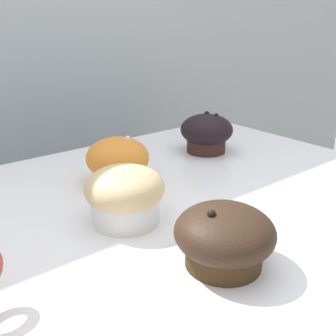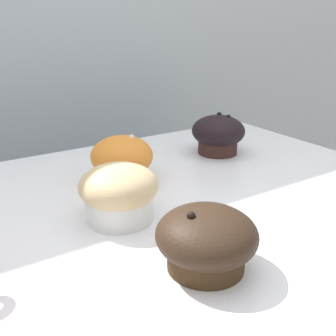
# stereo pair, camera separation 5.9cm
# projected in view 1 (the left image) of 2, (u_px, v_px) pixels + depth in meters

# --- Properties ---
(muffin_front_center) EXTENTS (0.11, 0.11, 0.08)m
(muffin_front_center) POSITION_uv_depth(u_px,v_px,m) (206.00, 133.00, 0.80)
(muffin_front_center) COLOR #38201B
(muffin_front_center) RESTS_ON display_counter
(muffin_back_left) EXTENTS (0.10, 0.10, 0.08)m
(muffin_back_left) POSITION_uv_depth(u_px,v_px,m) (118.00, 161.00, 0.64)
(muffin_back_left) COLOR #CA8035
(muffin_back_left) RESTS_ON display_counter
(muffin_back_right) EXTENTS (0.11, 0.11, 0.07)m
(muffin_back_right) POSITION_uv_depth(u_px,v_px,m) (224.00, 237.00, 0.43)
(muffin_back_right) COLOR #3E2915
(muffin_back_right) RESTS_ON display_counter
(muffin_front_left) EXTENTS (0.11, 0.11, 0.08)m
(muffin_front_left) POSITION_uv_depth(u_px,v_px,m) (125.00, 194.00, 0.52)
(muffin_front_left) COLOR white
(muffin_front_left) RESTS_ON display_counter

